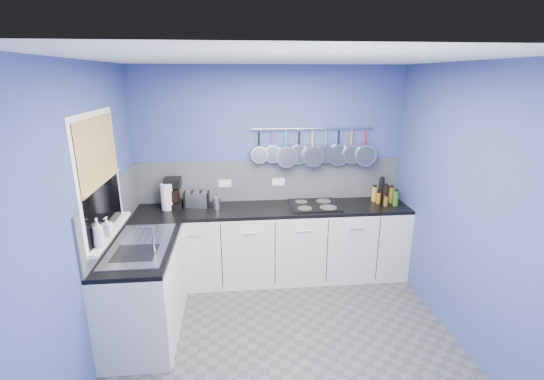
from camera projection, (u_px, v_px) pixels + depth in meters
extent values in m
cube|color=#47474C|center=(285.00, 341.00, 3.55)|extent=(3.20, 3.00, 0.02)
cube|color=white|center=(289.00, 57.00, 2.82)|extent=(3.20, 3.00, 0.02)
cube|color=#364488|center=(270.00, 172.00, 4.62)|extent=(3.20, 0.02, 2.50)
cube|color=#364488|center=(331.00, 331.00, 1.74)|extent=(3.20, 0.02, 2.50)
cube|color=#364488|center=(88.00, 223.00, 3.03)|extent=(0.02, 3.00, 2.50)
cube|color=#364488|center=(468.00, 209.00, 3.33)|extent=(0.02, 3.00, 2.50)
cube|color=gray|center=(270.00, 180.00, 4.63)|extent=(3.20, 0.02, 0.50)
cube|color=gray|center=(114.00, 209.00, 3.63)|extent=(0.02, 1.80, 0.50)
cube|color=silver|center=(272.00, 244.00, 4.56)|extent=(3.20, 0.60, 0.86)
cube|color=black|center=(272.00, 209.00, 4.43)|extent=(3.20, 0.60, 0.04)
cube|color=silver|center=(145.00, 290.00, 3.59)|extent=(0.60, 1.20, 0.86)
cube|color=black|center=(141.00, 247.00, 3.45)|extent=(0.60, 1.20, 0.04)
cube|color=white|center=(100.00, 177.00, 3.23)|extent=(0.01, 1.00, 1.10)
cube|color=black|center=(100.00, 177.00, 3.23)|extent=(0.01, 0.90, 1.00)
cube|color=#B99A47|center=(98.00, 151.00, 3.17)|extent=(0.01, 0.90, 0.55)
cube|color=white|center=(110.00, 232.00, 3.39)|extent=(0.10, 0.98, 0.03)
cube|color=silver|center=(140.00, 244.00, 3.45)|extent=(0.50, 0.95, 0.01)
cube|color=white|center=(225.00, 183.00, 4.57)|extent=(0.15, 0.01, 0.09)
cube|color=white|center=(278.00, 182.00, 4.63)|extent=(0.15, 0.01, 0.09)
cylinder|color=silver|center=(313.00, 128.00, 4.46)|extent=(1.45, 0.02, 0.02)
imported|color=white|center=(98.00, 233.00, 3.04)|extent=(0.12, 0.12, 0.24)
imported|color=white|center=(107.00, 227.00, 3.25)|extent=(0.09, 0.09, 0.17)
cylinder|color=white|center=(167.00, 197.00, 4.33)|extent=(0.16, 0.16, 0.30)
cube|color=silver|center=(197.00, 199.00, 4.44)|extent=(0.30, 0.21, 0.18)
cylinder|color=silver|center=(217.00, 203.00, 4.38)|extent=(0.11, 0.11, 0.13)
cube|color=black|center=(314.00, 205.00, 4.49)|extent=(0.57, 0.50, 0.01)
cylinder|color=#3F721E|center=(389.00, 194.00, 4.64)|extent=(0.06, 0.06, 0.17)
cylinder|color=black|center=(381.00, 190.00, 4.63)|extent=(0.07, 0.07, 0.28)
cylinder|color=olive|center=(374.00, 194.00, 4.63)|extent=(0.07, 0.07, 0.18)
cylinder|color=brown|center=(391.00, 195.00, 4.56)|extent=(0.06, 0.06, 0.19)
cylinder|color=black|center=(385.00, 194.00, 4.55)|extent=(0.06, 0.06, 0.22)
cylinder|color=#8C5914|center=(378.00, 198.00, 4.56)|extent=(0.05, 0.05, 0.13)
cylinder|color=#265919|center=(396.00, 198.00, 4.46)|extent=(0.06, 0.06, 0.18)
cylinder|color=brown|center=(386.00, 201.00, 4.47)|extent=(0.05, 0.05, 0.12)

